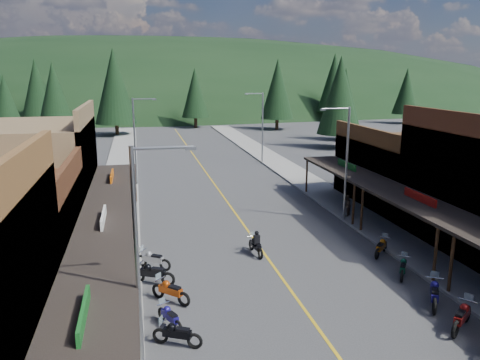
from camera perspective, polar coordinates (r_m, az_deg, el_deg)
ground at (r=24.55m, az=5.11°, el=-11.79°), size 220.00×220.00×0.00m
centerline at (r=43.01m, az=-2.94°, el=-0.77°), size 0.15×90.00×0.01m
sidewalk_west at (r=42.47m, az=-14.59°, el=-1.27°), size 3.40×94.00×0.15m
sidewalk_east at (r=45.21m, az=8.00°, el=-0.11°), size 3.40×94.00×0.15m
shop_west_3 at (r=33.89m, az=-23.97°, el=0.40°), size 10.90×10.20×8.20m
shop_east_3 at (r=39.27m, az=19.51°, el=0.92°), size 10.90×10.20×6.20m
streetlight_0 at (r=16.27m, az=-11.98°, el=-8.29°), size 2.16×0.18×8.00m
streetlight_1 at (r=43.57m, az=-12.54°, el=5.08°), size 2.16×0.18×8.00m
streetlight_2 at (r=32.83m, az=12.66°, el=2.52°), size 2.16×0.18×8.00m
streetlight_3 at (r=53.34m, az=2.61°, el=6.80°), size 2.16×0.18×8.00m
ridge_hill at (r=156.67m, az=-10.12°, el=9.15°), size 310.00×140.00×60.00m
pine_1 at (r=92.82m, az=-23.54°, el=10.15°), size 5.88×5.88×12.50m
pine_2 at (r=79.27m, az=-15.06°, el=11.00°), size 6.72×6.72×14.00m
pine_3 at (r=87.94m, az=-5.50°, el=10.56°), size 5.04×5.04×11.00m
pine_4 at (r=84.97m, az=4.59°, el=11.00°), size 5.88×5.88×12.50m
pine_5 at (r=101.79m, az=11.39°, el=11.56°), size 6.72×6.72×14.00m
pine_6 at (r=100.35m, az=19.61°, el=10.19°), size 5.04×5.04×11.00m
pine_8 at (r=63.16m, az=-26.60°, el=7.81°), size 4.48×4.48×10.00m
pine_9 at (r=73.15m, az=12.66°, el=9.72°), size 4.93×4.93×10.80m
pine_10 at (r=72.12m, az=-21.68°, el=9.40°), size 5.38×5.38×11.60m
pine_11 at (r=65.08m, az=12.08°, el=10.08°), size 5.82×5.82×12.40m
bike_west_5 at (r=18.96m, az=-7.67°, el=-17.98°), size 2.06×1.48×1.13m
bike_west_6 at (r=20.18m, az=-8.55°, el=-16.06°), size 1.36×1.94×1.06m
bike_west_7 at (r=22.09m, az=-8.47°, el=-13.11°), size 2.02×2.01×1.22m
bike_west_8 at (r=23.89m, az=-10.60°, el=-11.01°), size 2.36×1.68×1.29m
bike_west_9 at (r=25.65m, az=-10.57°, el=-9.40°), size 2.10×1.74×1.18m
bike_east_5 at (r=21.74m, az=25.44°, el=-14.69°), size 2.24×1.95×1.28m
bike_east_6 at (r=23.23m, az=22.61°, el=-12.54°), size 1.88×2.36×1.32m
bike_east_7 at (r=25.77m, az=19.26°, el=-9.94°), size 1.63×1.94×1.10m
bike_east_8 at (r=28.19m, az=16.84°, el=-7.73°), size 1.87×1.83×1.12m
rider_on_bike at (r=27.12m, az=1.95°, el=-7.88°), size 0.90×2.05×1.51m
pedestrian_east_b at (r=34.44m, az=12.87°, el=-3.03°), size 0.85×0.85×1.57m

